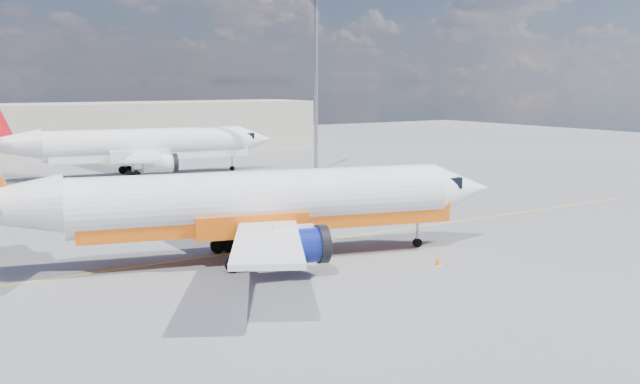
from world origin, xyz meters
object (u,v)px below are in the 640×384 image
main_jet (246,204)px  traffic_cone (438,261)px  gse_tug (388,205)px  second_jet (137,146)px

main_jet → traffic_cone: (9.46, -7.67, -3.39)m
main_jet → gse_tug: (16.88, 6.85, -2.70)m
main_jet → traffic_cone: main_jet is taller
main_jet → second_jet: main_jet is taller
main_jet → gse_tug: main_jet is taller
gse_tug → traffic_cone: (-7.42, -14.52, -0.70)m
second_jet → traffic_cone: 52.37m
main_jet → gse_tug: bearing=36.8°
second_jet → traffic_cone: bearing=-79.8°
second_jet → traffic_cone: (1.70, -52.23, -3.37)m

